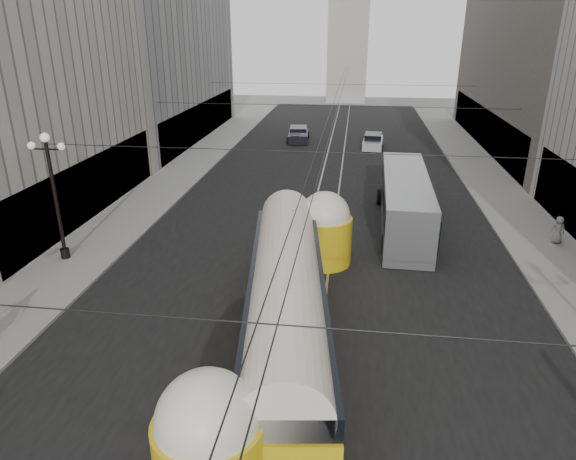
# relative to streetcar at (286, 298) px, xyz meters

# --- Properties ---
(road) EXTENTS (20.00, 85.00, 0.02)m
(road) POSITION_rel_streetcar_xyz_m (0.50, 20.17, -1.84)
(road) COLOR black
(road) RESTS_ON ground
(sidewalk_left) EXTENTS (4.00, 72.00, 0.15)m
(sidewalk_left) POSITION_rel_streetcar_xyz_m (-11.50, 23.67, -1.76)
(sidewalk_left) COLOR gray
(sidewalk_left) RESTS_ON ground
(sidewalk_right) EXTENTS (4.00, 72.00, 0.15)m
(sidewalk_right) POSITION_rel_streetcar_xyz_m (12.50, 23.67, -1.76)
(sidewalk_right) COLOR gray
(sidewalk_right) RESTS_ON ground
(rail_left) EXTENTS (0.12, 85.00, 0.04)m
(rail_left) POSITION_rel_streetcar_xyz_m (-0.25, 20.17, -1.84)
(rail_left) COLOR gray
(rail_left) RESTS_ON ground
(rail_right) EXTENTS (0.12, 85.00, 0.04)m
(rail_right) POSITION_rel_streetcar_xyz_m (1.25, 20.17, -1.84)
(rail_right) COLOR gray
(rail_right) RESTS_ON ground
(lamppost_left_mid) EXTENTS (1.86, 0.44, 6.37)m
(lamppost_left_mid) POSITION_rel_streetcar_xyz_m (-12.10, 5.67, 1.91)
(lamppost_left_mid) COLOR black
(lamppost_left_mid) RESTS_ON sidewalk_left
(catenary) EXTENTS (25.00, 72.00, 0.23)m
(catenary) POSITION_rel_streetcar_xyz_m (0.62, 19.16, 4.04)
(catenary) COLOR black
(catenary) RESTS_ON ground
(streetcar) EXTENTS (4.59, 17.02, 3.76)m
(streetcar) POSITION_rel_streetcar_xyz_m (0.00, 0.00, 0.00)
(streetcar) COLOR gold
(streetcar) RESTS_ON ground
(city_bus) EXTENTS (2.88, 12.13, 3.07)m
(city_bus) POSITION_rel_streetcar_xyz_m (5.29, 12.71, -0.16)
(city_bus) COLOR gray
(city_bus) RESTS_ON ground
(sedan_white_far) EXTENTS (2.09, 4.52, 1.39)m
(sedan_white_far) POSITION_rel_streetcar_xyz_m (3.98, 33.85, -1.21)
(sedan_white_far) COLOR silver
(sedan_white_far) RESTS_ON ground
(sedan_dark_far) EXTENTS (2.34, 4.81, 1.47)m
(sedan_dark_far) POSITION_rel_streetcar_xyz_m (-3.58, 36.06, -1.17)
(sedan_dark_far) COLOR black
(sedan_dark_far) RESTS_ON ground
(pedestrian_sidewalk_right) EXTENTS (0.75, 0.47, 1.51)m
(pedestrian_sidewalk_right) POSITION_rel_streetcar_xyz_m (13.33, 10.92, -0.93)
(pedestrian_sidewalk_right) COLOR gray
(pedestrian_sidewalk_right) RESTS_ON sidewalk_right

